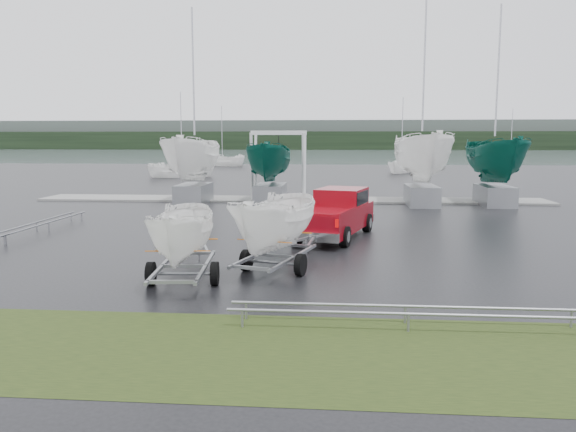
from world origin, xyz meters
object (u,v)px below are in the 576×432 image
(trailer_hitched, at_px, (275,176))
(trailer_parked, at_px, (182,189))
(pickup_truck, at_px, (337,212))
(boat_hoist, at_px, (279,155))

(trailer_hitched, bearing_deg, trailer_parked, -130.31)
(pickup_truck, bearing_deg, trailer_hitched, -90.00)
(trailer_parked, relative_size, boat_hoist, 1.07)
(trailer_hitched, relative_size, boat_hoist, 1.18)
(trailer_hitched, height_order, boat_hoist, trailer_hitched)
(trailer_hitched, distance_m, boat_hoist, 18.18)
(boat_hoist, bearing_deg, trailer_hitched, -84.67)
(pickup_truck, height_order, trailer_hitched, trailer_hitched)
(pickup_truck, xyz_separation_m, trailer_hitched, (-1.71, -5.88, 1.72))
(boat_hoist, bearing_deg, pickup_truck, -74.46)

